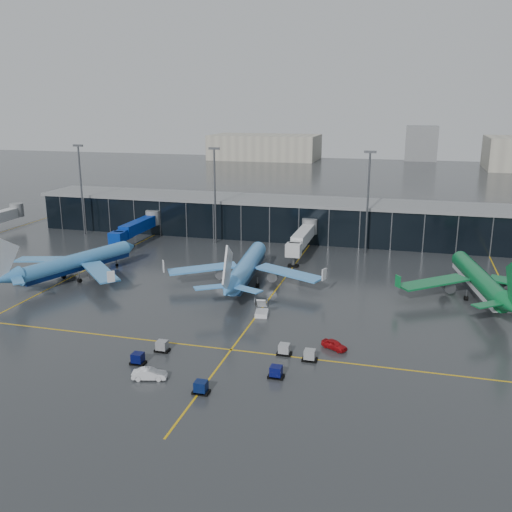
% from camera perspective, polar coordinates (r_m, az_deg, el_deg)
% --- Properties ---
extents(ground, '(600.00, 600.00, 0.00)m').
position_cam_1_polar(ground, '(105.12, -5.23, -5.45)').
color(ground, '#282B2D').
rests_on(ground, ground).
extents(terminal_pier, '(142.00, 17.00, 10.70)m').
position_cam_1_polar(terminal_pier, '(161.05, 2.40, 3.87)').
color(terminal_pier, black).
rests_on(terminal_pier, ground).
extents(jet_bridges, '(94.00, 27.50, 7.20)m').
position_cam_1_polar(jet_bridges, '(155.45, -11.91, 2.82)').
color(jet_bridges, '#595B60').
rests_on(jet_bridges, ground).
extents(flood_masts, '(203.00, 0.50, 25.50)m').
position_cam_1_polar(flood_masts, '(146.98, 3.29, 6.10)').
color(flood_masts, '#595B60').
rests_on(flood_masts, ground).
extents(distant_hangars, '(260.00, 71.00, 22.00)m').
position_cam_1_polar(distant_hangars, '(363.51, 17.81, 10.01)').
color(distant_hangars, '#B2AD99').
rests_on(distant_hangars, ground).
extents(taxi_lines, '(220.00, 120.00, 0.02)m').
position_cam_1_polar(taxi_lines, '(111.87, 1.48, -4.09)').
color(taxi_lines, gold).
rests_on(taxi_lines, ground).
extents(airliner_arkefly, '(43.51, 46.40, 11.61)m').
position_cam_1_polar(airliner_arkefly, '(127.73, -17.52, 0.36)').
color(airliner_arkefly, '#3C85C7').
rests_on(airliner_arkefly, ground).
extents(airliner_klm_near, '(37.59, 41.89, 11.98)m').
position_cam_1_polar(airliner_klm_near, '(117.93, -0.96, -0.03)').
color(airliner_klm_near, '#4593E3').
rests_on(airliner_klm_near, ground).
extents(airliner_aer_lingus, '(40.48, 44.29, 11.93)m').
position_cam_1_polar(airliner_aer_lingus, '(117.88, 21.52, -1.14)').
color(airliner_aer_lingus, '#0C6632').
rests_on(airliner_aer_lingus, ground).
extents(baggage_carts, '(26.12, 15.93, 1.70)m').
position_cam_1_polar(baggage_carts, '(83.56, -2.77, -10.47)').
color(baggage_carts, black).
rests_on(baggage_carts, ground).
extents(mobile_airstair, '(2.65, 3.49, 3.45)m').
position_cam_1_polar(mobile_airstair, '(102.11, 0.57, -5.56)').
color(mobile_airstair, silver).
rests_on(mobile_airstair, ground).
extents(service_van_red, '(4.53, 3.66, 1.45)m').
position_cam_1_polar(service_van_red, '(89.64, 7.84, -8.78)').
color(service_van_red, '#A70C11').
rests_on(service_van_red, ground).
extents(service_van_white, '(5.01, 2.83, 1.56)m').
position_cam_1_polar(service_van_white, '(81.18, -10.60, -11.52)').
color(service_van_white, silver).
rests_on(service_van_white, ground).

